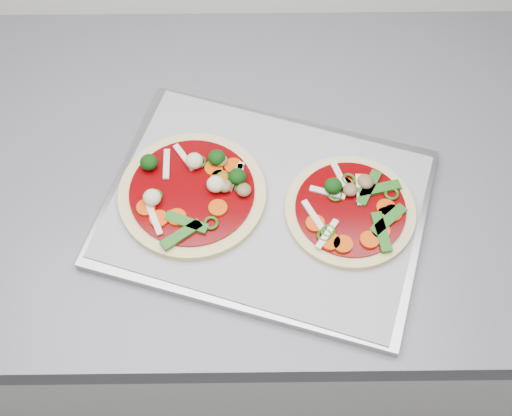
{
  "coord_description": "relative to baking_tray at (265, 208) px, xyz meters",
  "views": [
    {
      "loc": [
        0.32,
        0.73,
        1.72
      ],
      "look_at": [
        0.32,
        1.21,
        0.93
      ],
      "focal_mm": 50.0,
      "sensor_mm": 36.0,
      "label": 1
    }
  ],
  "objects": [
    {
      "name": "countertop",
      "position": [
        -0.34,
        0.08,
        -0.03
      ],
      "size": [
        3.6,
        0.6,
        0.04
      ],
      "primitive_type": "cube",
      "color": "slate",
      "rests_on": "base_cabinet"
    },
    {
      "name": "baking_tray",
      "position": [
        0.0,
        0.0,
        0.0
      ],
      "size": [
        0.49,
        0.42,
        0.01
      ],
      "primitive_type": "cube",
      "rotation": [
        0.0,
        0.0,
        -0.3
      ],
      "color": "gray",
      "rests_on": "countertop"
    },
    {
      "name": "pizza_right",
      "position": [
        0.11,
        -0.01,
        0.02
      ],
      "size": [
        0.24,
        0.24,
        0.03
      ],
      "rotation": [
        0.0,
        0.0,
        -0.57
      ],
      "color": "#CFB67B",
      "rests_on": "parchment"
    },
    {
      "name": "pizza_left",
      "position": [
        -0.1,
        0.02,
        0.02
      ],
      "size": [
        0.26,
        0.26,
        0.03
      ],
      "rotation": [
        0.0,
        0.0,
        -0.45
      ],
      "color": "#CFB67B",
      "rests_on": "parchment"
    },
    {
      "name": "parchment",
      "position": [
        0.0,
        0.0,
        0.01
      ],
      "size": [
        0.47,
        0.4,
        0.0
      ],
      "primitive_type": "cube",
      "rotation": [
        0.0,
        0.0,
        -0.32
      ],
      "color": "#98989D",
      "rests_on": "baking_tray"
    },
    {
      "name": "base_cabinet",
      "position": [
        -0.34,
        0.08,
        -0.48
      ],
      "size": [
        3.6,
        0.6,
        0.86
      ],
      "primitive_type": "cube",
      "color": "silver",
      "rests_on": "ground"
    }
  ]
}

